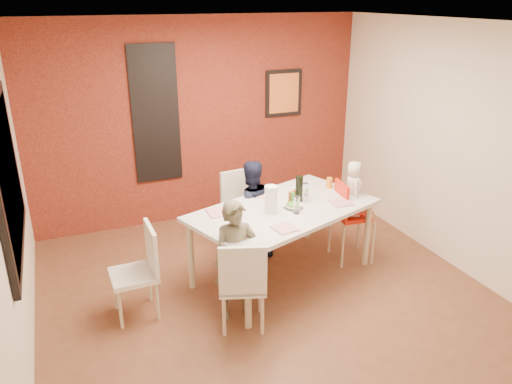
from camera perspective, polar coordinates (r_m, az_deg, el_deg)
name	(u,v)px	position (r m, az deg, el deg)	size (l,w,h in m)	color
ground	(267,295)	(5.32, 1.25, -11.69)	(4.50, 4.50, 0.00)	brown
ceiling	(269,23)	(4.45, 1.55, 18.75)	(4.50, 4.50, 0.02)	white
wall_back	(201,121)	(6.76, -6.36, 8.03)	(4.50, 0.02, 2.70)	beige
wall_front	(429,298)	(3.00, 19.21, -11.35)	(4.50, 0.02, 2.70)	beige
wall_left	(6,210)	(4.39, -26.65, -1.81)	(0.02, 4.50, 2.70)	beige
wall_right	(454,148)	(5.95, 21.73, 4.74)	(0.02, 4.50, 2.70)	beige
brick_accent_wall	(201,122)	(6.74, -6.31, 8.00)	(4.50, 0.02, 2.70)	maroon
picture_window_frame	(7,177)	(4.51, -26.58, 1.52)	(0.05, 1.70, 1.30)	black
picture_window_pane	(9,177)	(4.50, -26.39, 1.55)	(0.02, 1.55, 1.15)	black
glassblock_strip	(155,115)	(6.55, -11.42, 8.67)	(0.55, 0.03, 1.70)	silver
glassblock_surround	(156,115)	(6.55, -11.41, 8.66)	(0.60, 0.03, 1.76)	black
art_print_frame	(284,93)	(7.07, 3.18, 11.23)	(0.54, 0.03, 0.64)	black
art_print_canvas	(284,93)	(7.06, 3.23, 11.21)	(0.44, 0.01, 0.54)	orange
dining_table	(283,214)	(5.32, 3.15, -2.55)	(2.21, 1.68, 0.82)	silver
chair_near	(243,281)	(4.58, -1.55, -10.15)	(0.54, 0.54, 0.92)	silver
chair_far	(242,206)	(6.03, -1.60, -1.64)	(0.49, 0.49, 0.97)	silver
chair_left	(141,266)	(4.93, -12.96, -8.29)	(0.43, 0.43, 0.91)	white
high_chair	(349,213)	(5.83, 10.61, -2.42)	(0.46, 0.46, 0.97)	red
child_near	(236,260)	(4.73, -2.29, -7.82)	(0.44, 0.29, 1.19)	brown
child_far	(250,210)	(5.80, -0.65, -2.03)	(0.58, 0.45, 1.19)	black
toddler	(353,188)	(5.72, 11.06, 0.41)	(0.31, 0.20, 0.64)	beige
plate_near_left	(285,228)	(4.83, 3.35, -4.16)	(0.22, 0.22, 0.01)	silver
plate_far_mid	(267,194)	(5.63, 1.25, -0.28)	(0.23, 0.23, 0.01)	white
plate_near_right	(341,203)	(5.48, 9.71, -1.20)	(0.22, 0.22, 0.01)	silver
plate_far_left	(220,212)	(5.18, -4.18, -2.30)	(0.25, 0.25, 0.01)	silver
salad_bowl_a	(293,206)	(5.29, 4.22, -1.60)	(0.20, 0.20, 0.05)	white
salad_bowl_b	(300,191)	(5.68, 5.00, 0.07)	(0.20, 0.20, 0.05)	white
wine_bottle	(299,189)	(5.39, 4.95, 0.29)	(0.08, 0.08, 0.30)	black
wine_glass_a	(297,205)	(5.14, 4.66, -1.49)	(0.06, 0.06, 0.18)	white
wine_glass_b	(305,192)	(5.48, 5.67, 0.03)	(0.07, 0.07, 0.20)	white
paper_towel_roll	(271,200)	(5.12, 1.72, -0.88)	(0.13, 0.13, 0.30)	white
condiment_red	(294,197)	(5.41, 4.33, -0.55)	(0.04, 0.04, 0.14)	red
condiment_green	(293,200)	(5.31, 4.27, -0.88)	(0.04, 0.04, 0.16)	#367B29
condiment_brown	(290,199)	(5.34, 3.89, -0.76)	(0.04, 0.04, 0.15)	brown
sippy_cup	(329,183)	(5.88, 8.40, 1.04)	(0.07, 0.07, 0.12)	orange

